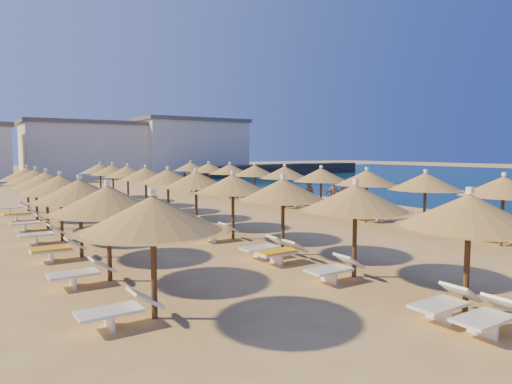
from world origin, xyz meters
TOP-DOWN VIEW (x-y plane):
  - ground at (0.00, 0.00)m, footprint 220.00×220.00m
  - jetty at (26.47, 38.35)m, footprint 30.26×7.67m
  - hotel_blocks at (2.02, 46.37)m, footprint 47.10×11.98m
  - parasol_row_east at (3.18, 2.98)m, footprint 2.99×34.83m
  - parasol_row_west at (-4.04, 2.98)m, footprint 2.99×34.83m
  - parasol_row_inland at (-9.58, 2.98)m, footprint 2.99×22.09m
  - loungers at (-2.08, 2.93)m, footprint 15.74×33.37m
  - beachgoer_b at (5.05, 6.13)m, footprint 0.72×0.85m
  - beachgoer_a at (3.58, 1.71)m, footprint 0.47×0.70m
  - beachgoer_c at (5.59, 4.64)m, footprint 0.99×0.70m

SIDE VIEW (x-z plane):
  - ground at x=0.00m, z-range 0.00..0.00m
  - loungers at x=-2.08m, z-range 0.02..0.67m
  - jetty at x=26.47m, z-range 0.00..1.50m
  - beachgoer_c at x=5.59m, z-range 0.00..1.56m
  - beachgoer_b at x=5.05m, z-range 0.00..1.56m
  - beachgoer_a at x=3.58m, z-range 0.00..1.88m
  - parasol_row_east at x=3.18m, z-range 0.76..3.38m
  - parasol_row_west at x=-4.04m, z-range 0.76..3.38m
  - parasol_row_inland at x=-9.58m, z-range 0.76..3.38m
  - hotel_blocks at x=2.02m, z-range -0.35..7.75m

